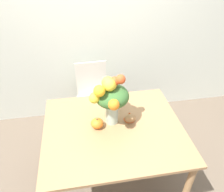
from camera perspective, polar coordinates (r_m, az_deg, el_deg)
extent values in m
plane|color=brown|center=(2.68, 0.32, -20.21)|extent=(12.00, 12.00, 0.00)
cube|color=silver|center=(2.87, -4.11, 18.20)|extent=(8.00, 0.06, 2.70)
cube|color=#9E754C|center=(2.09, 0.40, -8.58)|extent=(1.31, 1.10, 0.03)
cylinder|color=#9E754C|center=(2.26, 18.95, -22.11)|extent=(0.06, 0.06, 0.74)
cylinder|color=#9E754C|center=(2.71, -14.05, -8.42)|extent=(0.06, 0.06, 0.74)
cylinder|color=#9E754C|center=(2.83, 10.58, -5.70)|extent=(0.06, 0.06, 0.74)
cylinder|color=#B2CCBC|center=(2.06, 0.00, -4.12)|extent=(0.12, 0.12, 0.24)
cylinder|color=silver|center=(2.11, 0.00, -5.67)|extent=(0.11, 0.11, 0.09)
cylinder|color=#38662D|center=(2.04, 0.67, -3.16)|extent=(0.00, 0.01, 0.31)
cylinder|color=#38662D|center=(2.06, 0.10, -2.81)|extent=(0.01, 0.01, 0.31)
cylinder|color=#38662D|center=(2.04, -0.61, -3.04)|extent=(0.00, 0.01, 0.31)
cylinder|color=#38662D|center=(2.02, -0.48, -3.54)|extent=(0.00, 0.01, 0.31)
cylinder|color=#38662D|center=(2.02, 0.32, -3.62)|extent=(0.01, 0.01, 0.31)
ellipsoid|color=#38662D|center=(1.95, 0.00, 0.00)|extent=(0.31, 0.31, 0.19)
sphere|color=yellow|center=(1.87, -4.61, -0.50)|extent=(0.10, 0.10, 0.10)
sphere|color=yellow|center=(1.81, -3.32, 1.34)|extent=(0.10, 0.10, 0.10)
sphere|color=#D64C23|center=(1.87, 2.27, 4.40)|extent=(0.09, 0.09, 0.09)
sphere|color=yellow|center=(1.85, -0.07, 2.79)|extent=(0.08, 0.08, 0.08)
sphere|color=#D64C23|center=(1.88, 0.70, 3.87)|extent=(0.09, 0.09, 0.09)
sphere|color=orange|center=(1.79, 0.48, -2.30)|extent=(0.09, 0.09, 0.09)
sphere|color=yellow|center=(1.84, -0.71, 2.91)|extent=(0.11, 0.11, 0.11)
sphere|color=yellow|center=(2.01, -1.13, 3.57)|extent=(0.11, 0.11, 0.11)
ellipsoid|color=orange|center=(2.06, -3.90, -7.12)|extent=(0.12, 0.12, 0.09)
cylinder|color=brown|center=(2.02, -3.95, -6.07)|extent=(0.02, 0.02, 0.02)
ellipsoid|color=#A87A4C|center=(2.12, 4.78, -5.80)|extent=(0.11, 0.08, 0.09)
cone|color=#C64C23|center=(2.14, 4.59, -5.21)|extent=(0.11, 0.11, 0.09)
sphere|color=#A87A4C|center=(2.07, 5.12, -6.01)|extent=(0.04, 0.04, 0.04)
cube|color=silver|center=(2.90, -4.67, -1.90)|extent=(0.43, 0.43, 0.02)
cylinder|color=silver|center=(2.91, -7.33, -7.90)|extent=(0.04, 0.04, 0.44)
cylinder|color=silver|center=(2.94, -0.68, -7.03)|extent=(0.04, 0.04, 0.44)
cylinder|color=silver|center=(3.16, -7.94, -3.70)|extent=(0.04, 0.04, 0.44)
cylinder|color=silver|center=(3.19, -1.86, -2.94)|extent=(0.04, 0.04, 0.44)
cube|color=silver|center=(2.91, -5.45, 4.48)|extent=(0.40, 0.03, 0.49)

